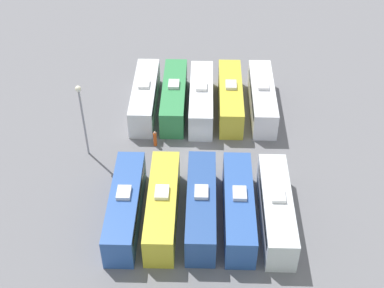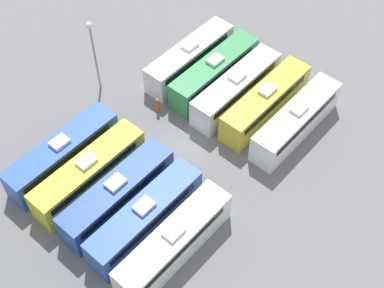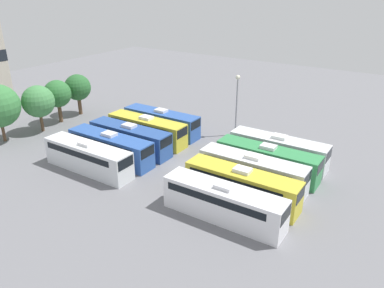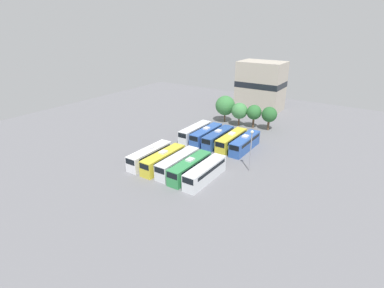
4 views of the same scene
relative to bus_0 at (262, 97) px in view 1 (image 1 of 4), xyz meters
The scene contains 13 objects.
ground_plane 10.99m from the bus_0, 51.68° to the left, with size 123.97×123.97×0.00m, color slate.
bus_0 is the anchor object (origin of this frame).
bus_1 3.57m from the bus_0, ahead, with size 2.59×11.24×3.49m.
bus_2 6.86m from the bus_0, ahead, with size 2.59×11.24×3.49m.
bus_3 9.93m from the bus_0, ahead, with size 2.59×11.24×3.49m.
bus_4 13.23m from the bus_0, ahead, with size 2.59×11.24×3.49m.
bus_5 16.96m from the bus_0, 90.03° to the left, with size 2.59×11.24×3.49m.
bus_6 17.12m from the bus_0, 78.86° to the left, with size 2.59×11.24×3.49m.
bus_7 18.00m from the bus_0, 68.40° to the left, with size 2.59×11.24×3.49m.
bus_8 19.62m from the bus_0, 59.15° to the left, with size 2.59×11.24×3.49m.
bus_9 21.62m from the bus_0, 51.79° to the left, with size 2.59×11.24×3.49m.
worker_person 13.37m from the bus_0, 29.75° to the left, with size 0.36×0.36×1.85m.
light_pole 20.47m from the bus_0, 23.74° to the left, with size 0.60×0.60×8.35m.
Camera 1 is at (-0.18, 40.97, 36.44)m, focal length 50.00 mm.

